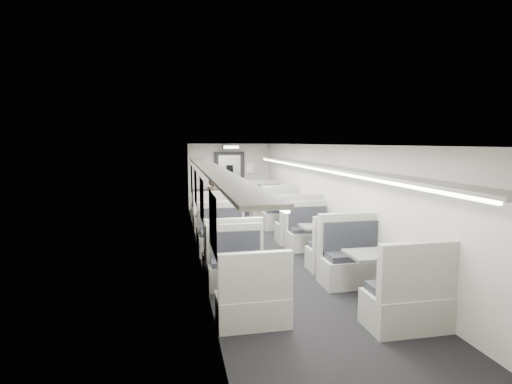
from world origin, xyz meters
name	(u,v)px	position (x,y,z in m)	size (l,w,h in m)	color
room	(266,198)	(0.00, 0.00, 1.20)	(3.24, 12.24, 2.64)	black
booth_left_a	(209,212)	(-1.00, 3.18, 0.37)	(1.01, 2.05, 1.10)	#B4B3A9
booth_left_b	(215,223)	(-1.00, 1.54, 0.36)	(1.00, 2.03, 1.09)	#B4B3A9
booth_left_c	(227,246)	(-1.00, -0.85, 0.38)	(1.04, 2.12, 1.13)	#B4B3A9
booth_left_d	(244,281)	(-1.00, -2.85, 0.35)	(0.97, 1.98, 1.06)	#B4B3A9
booth_right_a	(273,209)	(1.00, 3.30, 0.40)	(1.09, 2.21, 1.18)	#B4B3A9
booth_right_b	(290,220)	(1.00, 1.42, 0.41)	(1.12, 2.28, 1.22)	#B4B3A9
booth_right_c	(320,242)	(1.00, -0.83, 0.37)	(1.01, 2.05, 1.09)	#B4B3A9
booth_right_d	(377,277)	(1.00, -3.24, 0.41)	(1.12, 2.27, 1.22)	#B4B3A9
passenger	(213,200)	(-0.85, 3.38, 0.70)	(0.51, 0.34, 1.40)	black
window_a	(192,179)	(-1.49, 3.40, 1.35)	(0.02, 1.18, 0.84)	black
window_b	(196,187)	(-1.49, 1.20, 1.35)	(0.02, 1.18, 0.84)	black
window_c	(202,200)	(-1.49, -1.00, 1.35)	(0.02, 1.18, 0.84)	black
window_d	(213,223)	(-1.49, -3.20, 1.35)	(0.02, 1.18, 0.84)	black
luggage_rack_left	(211,168)	(-1.24, -0.30, 1.92)	(0.46, 10.40, 0.09)	#B4B3A9
luggage_rack_right	(324,167)	(1.24, -0.30, 1.92)	(0.46, 10.40, 0.09)	#B4B3A9
vestibule_door	(230,181)	(0.00, 5.93, 1.04)	(1.10, 0.13, 2.10)	black
exit_sign	(231,147)	(0.00, 5.44, 2.28)	(0.62, 0.12, 0.16)	black
wall_notice	(250,168)	(0.75, 5.92, 1.50)	(0.32, 0.02, 0.40)	white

